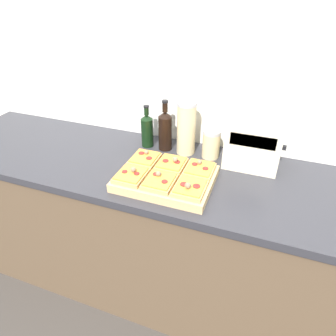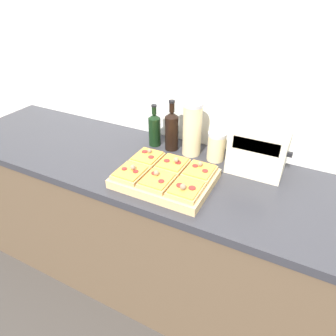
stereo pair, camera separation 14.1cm
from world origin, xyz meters
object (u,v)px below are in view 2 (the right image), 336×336
at_px(wine_bottle, 172,130).
at_px(toaster_oven, 258,150).
at_px(cutting_board, 165,178).
at_px(olive_oil_bottle, 155,129).
at_px(grain_jar_tall, 192,129).
at_px(grain_jar_short, 216,146).

xyz_separation_m(wine_bottle, toaster_oven, (0.47, -0.00, -0.00)).
relative_size(cutting_board, wine_bottle, 1.56).
xyz_separation_m(olive_oil_bottle, grain_jar_tall, (0.23, 0.00, 0.05)).
relative_size(cutting_board, toaster_oven, 1.53).
xyz_separation_m(cutting_board, olive_oil_bottle, (-0.23, 0.31, 0.08)).
height_order(olive_oil_bottle, wine_bottle, wine_bottle).
distance_m(cutting_board, olive_oil_bottle, 0.39).
bearing_deg(grain_jar_tall, toaster_oven, -0.14).
xyz_separation_m(grain_jar_tall, toaster_oven, (0.35, -0.00, -0.03)).
bearing_deg(wine_bottle, cutting_board, -68.94).
height_order(cutting_board, wine_bottle, wine_bottle).
distance_m(wine_bottle, toaster_oven, 0.47).
relative_size(olive_oil_bottle, toaster_oven, 0.84).
height_order(wine_bottle, grain_jar_tall, grain_jar_tall).
xyz_separation_m(wine_bottle, grain_jar_short, (0.26, 0.00, -0.04)).
bearing_deg(cutting_board, olive_oil_bottle, 126.33).
distance_m(grain_jar_tall, toaster_oven, 0.35).
bearing_deg(wine_bottle, grain_jar_tall, 0.00).
xyz_separation_m(cutting_board, grain_jar_short, (0.14, 0.31, 0.06)).
height_order(grain_jar_tall, toaster_oven, grain_jar_tall).
bearing_deg(grain_jar_tall, wine_bottle, 180.00).
distance_m(olive_oil_bottle, grain_jar_tall, 0.23).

